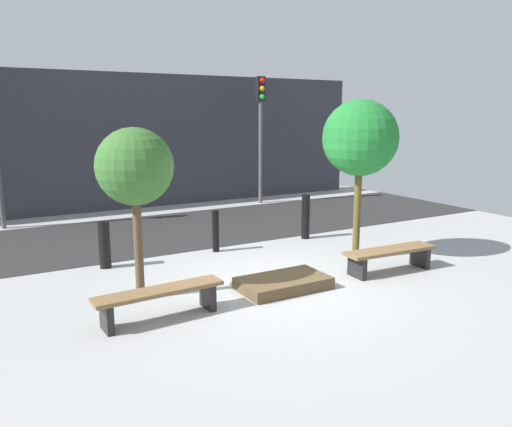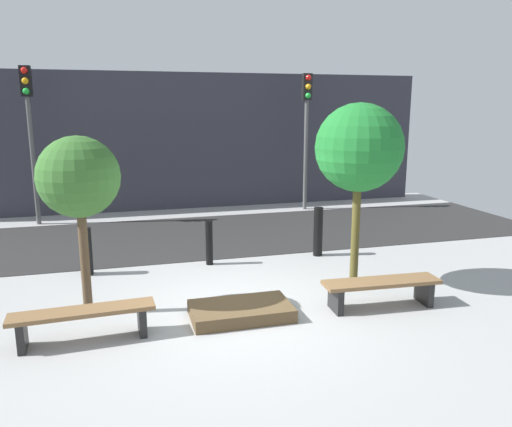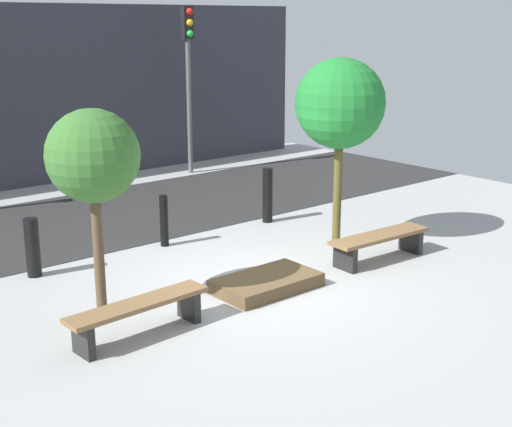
# 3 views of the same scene
# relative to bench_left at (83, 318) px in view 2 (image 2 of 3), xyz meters

# --- Properties ---
(ground_plane) EXTENTS (18.00, 18.00, 0.00)m
(ground_plane) POSITION_rel_bench_left_xyz_m (2.25, 0.39, -0.34)
(ground_plane) COLOR #A0A0A0
(road_strip) EXTENTS (18.00, 4.22, 0.01)m
(road_strip) POSITION_rel_bench_left_xyz_m (2.25, 5.27, -0.33)
(road_strip) COLOR #292929
(road_strip) RESTS_ON ground
(building_facade) EXTENTS (16.20, 0.50, 4.17)m
(building_facade) POSITION_rel_bench_left_xyz_m (2.25, 9.00, 1.75)
(building_facade) COLOR #33333D
(building_facade) RESTS_ON ground
(bench_left) EXTENTS (1.93, 0.49, 0.46)m
(bench_left) POSITION_rel_bench_left_xyz_m (0.00, 0.00, 0.00)
(bench_left) COLOR black
(bench_left) RESTS_ON ground
(bench_right) EXTENTS (1.91, 0.55, 0.45)m
(bench_right) POSITION_rel_bench_left_xyz_m (4.50, 0.00, -0.01)
(bench_right) COLOR black
(bench_right) RESTS_ON ground
(planter_bed) EXTENTS (1.52, 0.88, 0.20)m
(planter_bed) POSITION_rel_bench_left_xyz_m (2.25, 0.20, -0.24)
(planter_bed) COLOR brown
(planter_bed) RESTS_ON ground
(tree_behind_left_bench) EXTENTS (1.21, 1.21, 2.74)m
(tree_behind_left_bench) POSITION_rel_bench_left_xyz_m (0.00, 0.97, 1.78)
(tree_behind_left_bench) COLOR brown
(tree_behind_left_bench) RESTS_ON ground
(tree_behind_right_bench) EXTENTS (1.50, 1.50, 3.22)m
(tree_behind_right_bench) POSITION_rel_bench_left_xyz_m (4.50, 0.97, 2.12)
(tree_behind_right_bench) COLOR #4F471F
(tree_behind_right_bench) RESTS_ON ground
(bollard_far_left) EXTENTS (0.22, 0.22, 0.92)m
(bollard_far_left) POSITION_rel_bench_left_xyz_m (-0.11, 2.91, 0.12)
(bollard_far_left) COLOR black
(bollard_far_left) RESTS_ON ground
(bollard_left) EXTENTS (0.14, 0.14, 0.90)m
(bollard_left) POSITION_rel_bench_left_xyz_m (2.25, 2.91, 0.12)
(bollard_left) COLOR black
(bollard_left) RESTS_ON ground
(bollard_center) EXTENTS (0.20, 0.20, 1.06)m
(bollard_center) POSITION_rel_bench_left_xyz_m (4.61, 2.91, 0.19)
(bollard_center) COLOR black
(bollard_center) RESTS_ON ground
(traffic_light_west) EXTENTS (0.28, 0.27, 4.18)m
(traffic_light_west) POSITION_rel_bench_left_xyz_m (-1.62, 7.66, 2.53)
(traffic_light_west) COLOR #505050
(traffic_light_west) RESTS_ON ground
(traffic_light_mid_west) EXTENTS (0.28, 0.27, 4.12)m
(traffic_light_mid_west) POSITION_rel_bench_left_xyz_m (6.13, 7.66, 2.48)
(traffic_light_mid_west) COLOR #575757
(traffic_light_mid_west) RESTS_ON ground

